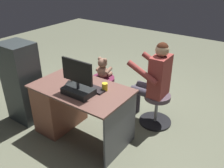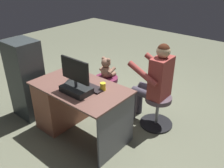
{
  "view_description": "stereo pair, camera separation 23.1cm",
  "coord_description": "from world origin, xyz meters",
  "views": [
    {
      "loc": [
        -1.76,
        2.3,
        2.07
      ],
      "look_at": [
        -0.19,
        0.06,
        0.66
      ],
      "focal_mm": 38.23,
      "sensor_mm": 36.0,
      "label": 1
    },
    {
      "loc": [
        -1.95,
        2.16,
        2.07
      ],
      "look_at": [
        -0.19,
        0.06,
        0.66
      ],
      "focal_mm": 38.23,
      "sensor_mm": 36.0,
      "label": 2
    }
  ],
  "objects": [
    {
      "name": "ground_plane",
      "position": [
        0.0,
        0.0,
        0.0
      ],
      "size": [
        10.0,
        10.0,
        0.0
      ],
      "primitive_type": "plane",
      "color": "#666A53"
    },
    {
      "name": "person",
      "position": [
        -0.58,
        -0.37,
        0.69
      ],
      "size": [
        0.51,
        0.47,
        1.19
      ],
      "color": "brown",
      "rests_on": "ground_plane"
    },
    {
      "name": "cup",
      "position": [
        -0.28,
        0.33,
        0.76
      ],
      "size": [
        0.07,
        0.07,
        0.09
      ],
      "primitive_type": "cylinder",
      "color": "yellow",
      "rests_on": "desk"
    },
    {
      "name": "monitor",
      "position": [
        -0.08,
        0.57,
        0.83
      ],
      "size": [
        0.42,
        0.23,
        0.42
      ],
      "color": "black",
      "rests_on": "desk"
    },
    {
      "name": "computer_mouse",
      "position": [
        0.19,
        0.35,
        0.73
      ],
      "size": [
        0.06,
        0.1,
        0.04
      ],
      "primitive_type": "ellipsoid",
      "color": "#2D2B23",
      "rests_on": "desk"
    },
    {
      "name": "equipment_rack",
      "position": [
        0.94,
        0.61,
        0.57
      ],
      "size": [
        0.44,
        0.36,
        1.14
      ],
      "primitive_type": "cube",
      "color": "#2D3435",
      "rests_on": "ground_plane"
    },
    {
      "name": "office_chair_teddy",
      "position": [
        0.28,
        -0.37,
        0.25
      ],
      "size": [
        0.47,
        0.47,
        0.45
      ],
      "color": "black",
      "rests_on": "ground_plane"
    },
    {
      "name": "desk",
      "position": [
        0.31,
        0.44,
        0.38
      ],
      "size": [
        1.21,
        0.71,
        0.71
      ],
      "color": "brown",
      "rests_on": "ground_plane"
    },
    {
      "name": "keyboard",
      "position": [
        -0.1,
        0.38,
        0.72
      ],
      "size": [
        0.42,
        0.14,
        0.02
      ],
      "primitive_type": "cube",
      "color": "black",
      "rests_on": "desk"
    },
    {
      "name": "teddy_bear",
      "position": [
        0.28,
        -0.38,
        0.6
      ],
      "size": [
        0.23,
        0.23,
        0.33
      ],
      "color": "#966B56",
      "rests_on": "office_chair_teddy"
    },
    {
      "name": "visitor_chair",
      "position": [
        -0.66,
        -0.37,
        0.25
      ],
      "size": [
        0.46,
        0.46,
        0.45
      ],
      "color": "black",
      "rests_on": "ground_plane"
    },
    {
      "name": "tv_remote",
      "position": [
        0.19,
        0.46,
        0.72
      ],
      "size": [
        0.1,
        0.15,
        0.02
      ],
      "primitive_type": "cube",
      "rotation": [
        0.0,
        0.0,
        0.42
      ],
      "color": "black",
      "rests_on": "desk"
    }
  ]
}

